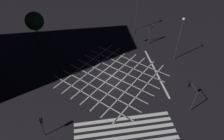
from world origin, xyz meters
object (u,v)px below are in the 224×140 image
Objects in this scene: traffic_light_nw_main at (52,40)px; street_lamp_west at (138,3)px; traffic_light_se_cross at (191,90)px; traffic_light_nw_cross at (51,38)px; street_lamp_east at (180,33)px; traffic_light_sw_main at (41,123)px; street_tree_near at (34,21)px; traffic_light_ne_main at (141,32)px; traffic_light_ne_cross at (151,29)px.

street_lamp_west reaches higher than traffic_light_nw_main.
traffic_light_se_cross reaches higher than traffic_light_nw_main.
street_lamp_west is (17.24, 6.11, 3.43)m from traffic_light_nw_main.
traffic_light_nw_main is 0.46× the size of street_lamp_west.
street_lamp_east is (21.56, -5.80, 2.32)m from traffic_light_nw_cross.
traffic_light_nw_main is (-0.11, 18.14, 0.16)m from traffic_light_sw_main.
traffic_light_nw_cross is 0.65× the size of street_tree_near.
street_lamp_west is at bearing 19.51° from traffic_light_nw_main.
street_lamp_west reaches higher than traffic_light_nw_cross.
street_tree_near reaches higher than traffic_light_ne_main.
traffic_light_sw_main is 18.18m from traffic_light_nw_cross.
street_lamp_east is 12.62m from street_lamp_west.
street_lamp_west is at bearing 5.02° from street_tree_near.
traffic_light_ne_cross is at bearing -170.54° from traffic_light_ne_main.
traffic_light_ne_main is 1.04× the size of traffic_light_nw_main.
street_lamp_west is (17.40, 6.08, 3.14)m from traffic_light_nw_cross.
street_lamp_east reaches higher than traffic_light_sw_main.
traffic_light_nw_main is at bearing -0.23° from traffic_light_ne_main.
traffic_light_se_cross is at bearing -42.65° from street_tree_near.
street_lamp_east is (2.47, 10.38, 2.50)m from traffic_light_se_cross.
traffic_light_se_cross is 25.02m from traffic_light_nw_cross.
traffic_light_nw_main is 18.61m from street_lamp_west.
traffic_light_nw_cross is at bearing 164.95° from street_lamp_east.
street_lamp_east is (21.40, -5.77, 2.61)m from traffic_light_nw_main.
traffic_light_se_cross reaches higher than traffic_light_sw_main.
traffic_light_se_cross is 1.02× the size of traffic_light_nw_main.
street_tree_near is at bearing -174.98° from street_lamp_west.
street_tree_near is (-22.21, 20.46, 1.72)m from traffic_light_se_cross.
street_tree_near is (-24.68, 10.08, -0.78)m from street_lamp_east.
street_tree_near is (-21.95, 4.03, 1.41)m from traffic_light_ne_cross.
traffic_light_nw_main is at bearing 90.34° from traffic_light_sw_main.
street_tree_near is at bearing 98.59° from traffic_light_sw_main.
traffic_light_nw_main is 22.32m from street_lamp_east.
traffic_light_nw_cross is at bearing 49.73° from traffic_light_se_cross.
traffic_light_sw_main is 0.84× the size of traffic_light_nw_cross.
street_lamp_east is (21.29, 12.37, 2.78)m from traffic_light_sw_main.
traffic_light_nw_cross reaches higher than traffic_light_sw_main.
street_tree_near is (-3.12, 4.28, 1.54)m from traffic_light_nw_cross.
traffic_light_sw_main is 0.80× the size of traffic_light_ne_cross.
street_tree_near is (-3.28, 4.31, 1.84)m from traffic_light_nw_main.
traffic_light_nw_main is at bearing 164.90° from street_lamp_east.
street_lamp_east is (2.74, -6.05, 2.19)m from traffic_light_ne_cross.
traffic_light_se_cross is at bearing 6.05° from traffic_light_sw_main.
traffic_light_sw_main is at bearing -81.41° from street_tree_near.
traffic_light_ne_main is at bearing 89.69° from traffic_light_nw_cross.
traffic_light_nw_main is (-18.66, -0.28, -0.42)m from traffic_light_ne_cross.
traffic_light_ne_main is 0.93× the size of traffic_light_nw_cross.
traffic_light_ne_main is 1.02× the size of traffic_light_se_cross.
traffic_light_ne_main reaches higher than traffic_light_sw_main.
traffic_light_ne_cross is 1.17× the size of traffic_light_nw_main.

